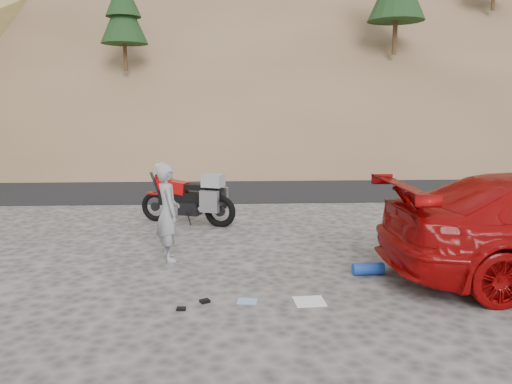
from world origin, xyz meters
TOP-DOWN VIEW (x-y plane):
  - ground at (0.00, 0.00)m, footprint 140.00×140.00m
  - road at (0.00, 9.00)m, footprint 120.00×7.00m
  - hillside at (-0.05, 40.88)m, footprint 120.00×73.00m
  - motorcycle at (-0.40, 3.15)m, footprint 2.30×1.19m
  - man at (-0.59, 0.46)m, footprint 0.60×0.74m
  - gear_white_cloth at (1.63, -1.62)m, footprint 0.45×0.41m
  - gear_blue_mat at (2.77, -0.53)m, footprint 0.52×0.22m
  - gear_glove_a at (-0.16, -1.82)m, footprint 0.13×0.10m
  - gear_glove_b at (0.15, -1.57)m, footprint 0.16×0.15m
  - gear_blue_cloth at (0.75, -1.56)m, footprint 0.30×0.24m

SIDE VIEW (x-z plane):
  - ground at x=0.00m, z-range 0.00..0.00m
  - road at x=0.00m, z-range -0.03..0.03m
  - man at x=-0.59m, z-range -0.87..0.87m
  - gear_blue_cloth at x=0.75m, z-range 0.00..0.01m
  - gear_white_cloth at x=1.63m, z-range 0.00..0.01m
  - gear_glove_a at x=-0.16m, z-range 0.00..0.04m
  - gear_glove_b at x=0.15m, z-range 0.00..0.04m
  - gear_blue_mat at x=2.77m, z-range 0.00..0.20m
  - motorcycle at x=-0.40m, z-range -0.10..1.33m
  - hillside at x=-0.05m, z-range -12.28..34.44m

